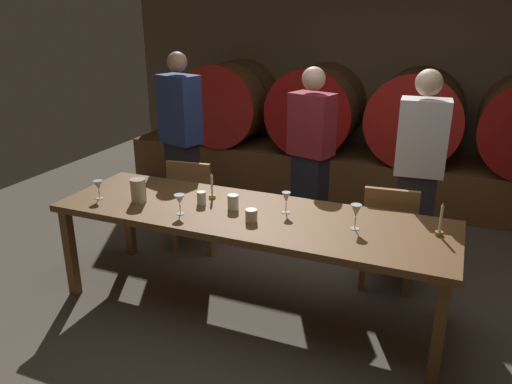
{
  "coord_description": "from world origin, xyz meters",
  "views": [
    {
      "loc": [
        1.02,
        -3.21,
        2.13
      ],
      "look_at": [
        -0.23,
        -0.18,
        0.93
      ],
      "focal_mm": 35.09,
      "sensor_mm": 36.0,
      "label": 1
    }
  ],
  "objects_px": {
    "wine_barrel_center_left": "(318,108)",
    "wine_barrel_far_left": "(231,102)",
    "guest_center": "(311,157)",
    "guest_right": "(418,173)",
    "pitcher": "(138,190)",
    "wine_glass_center_left": "(180,200)",
    "candle_left": "(212,191)",
    "wine_glass_center_right": "(286,198)",
    "chair_right": "(389,232)",
    "wine_glass_far_right": "(356,211)",
    "wine_glass_far_left": "(98,186)",
    "wine_barrel_center_right": "(417,116)",
    "chair_left": "(194,200)",
    "guest_left": "(181,142)",
    "dining_table": "(249,221)",
    "candle_right": "(440,226)",
    "cup_center": "(233,202)",
    "cup_right": "(251,216)"
  },
  "relations": [
    {
      "from": "guest_center",
      "to": "cup_center",
      "type": "bearing_deg",
      "value": 96.76
    },
    {
      "from": "wine_glass_far_left",
      "to": "wine_glass_center_right",
      "type": "bearing_deg",
      "value": 11.31
    },
    {
      "from": "wine_barrel_center_right",
      "to": "chair_left",
      "type": "relative_size",
      "value": 1.14
    },
    {
      "from": "guest_left",
      "to": "guest_center",
      "type": "xyz_separation_m",
      "value": [
        1.27,
        0.17,
        -0.05
      ]
    },
    {
      "from": "wine_glass_center_left",
      "to": "wine_glass_center_right",
      "type": "relative_size",
      "value": 0.94
    },
    {
      "from": "wine_glass_center_left",
      "to": "wine_glass_far_right",
      "type": "xyz_separation_m",
      "value": [
        1.2,
        0.22,
        0.02
      ]
    },
    {
      "from": "guest_center",
      "to": "guest_right",
      "type": "bearing_deg",
      "value": -175.59
    },
    {
      "from": "pitcher",
      "to": "wine_glass_center_left",
      "type": "height_order",
      "value": "pitcher"
    },
    {
      "from": "candle_left",
      "to": "wine_glass_center_right",
      "type": "relative_size",
      "value": 1.35
    },
    {
      "from": "wine_glass_far_left",
      "to": "wine_glass_center_right",
      "type": "distance_m",
      "value": 1.44
    },
    {
      "from": "wine_barrel_center_right",
      "to": "cup_center",
      "type": "distance_m",
      "value": 2.86
    },
    {
      "from": "dining_table",
      "to": "pitcher",
      "type": "relative_size",
      "value": 16.18
    },
    {
      "from": "wine_barrel_center_left",
      "to": "guest_center",
      "type": "height_order",
      "value": "guest_center"
    },
    {
      "from": "candle_right",
      "to": "cup_center",
      "type": "bearing_deg",
      "value": -175.67
    },
    {
      "from": "chair_right",
      "to": "wine_glass_center_right",
      "type": "bearing_deg",
      "value": 34.96
    },
    {
      "from": "chair_left",
      "to": "chair_right",
      "type": "bearing_deg",
      "value": 172.11
    },
    {
      "from": "wine_glass_far_right",
      "to": "wine_glass_far_left",
      "type": "bearing_deg",
      "value": -174.29
    },
    {
      "from": "candle_right",
      "to": "cup_center",
      "type": "xyz_separation_m",
      "value": [
        -1.41,
        -0.11,
        -0.01
      ]
    },
    {
      "from": "chair_right",
      "to": "wine_glass_far_right",
      "type": "height_order",
      "value": "wine_glass_far_right"
    },
    {
      "from": "candle_left",
      "to": "wine_glass_center_right",
      "type": "height_order",
      "value": "candle_left"
    },
    {
      "from": "chair_left",
      "to": "guest_right",
      "type": "relative_size",
      "value": 0.52
    },
    {
      "from": "chair_right",
      "to": "cup_right",
      "type": "bearing_deg",
      "value": 38.67
    },
    {
      "from": "guest_center",
      "to": "wine_barrel_center_left",
      "type": "bearing_deg",
      "value": -59.88
    },
    {
      "from": "dining_table",
      "to": "candle_left",
      "type": "height_order",
      "value": "candle_left"
    },
    {
      "from": "pitcher",
      "to": "cup_center",
      "type": "bearing_deg",
      "value": 10.12
    },
    {
      "from": "guest_center",
      "to": "cup_right",
      "type": "height_order",
      "value": "guest_center"
    },
    {
      "from": "wine_barrel_center_left",
      "to": "wine_barrel_far_left",
      "type": "bearing_deg",
      "value": 180.0
    },
    {
      "from": "wine_barrel_center_left",
      "to": "candle_left",
      "type": "bearing_deg",
      "value": -92.4
    },
    {
      "from": "guest_right",
      "to": "cup_right",
      "type": "bearing_deg",
      "value": 46.47
    },
    {
      "from": "wine_barrel_center_left",
      "to": "wine_barrel_center_right",
      "type": "bearing_deg",
      "value": 0.0
    },
    {
      "from": "chair_right",
      "to": "wine_glass_far_left",
      "type": "bearing_deg",
      "value": 16.72
    },
    {
      "from": "wine_barrel_center_left",
      "to": "wine_glass_far_right",
      "type": "bearing_deg",
      "value": -69.01
    },
    {
      "from": "guest_right",
      "to": "candle_left",
      "type": "bearing_deg",
      "value": 27.69
    },
    {
      "from": "chair_left",
      "to": "wine_glass_far_right",
      "type": "height_order",
      "value": "wine_glass_far_right"
    },
    {
      "from": "wine_glass_center_left",
      "to": "wine_glass_center_right",
      "type": "bearing_deg",
      "value": 24.48
    },
    {
      "from": "dining_table",
      "to": "wine_glass_far_left",
      "type": "xyz_separation_m",
      "value": [
        -1.17,
        -0.18,
        0.17
      ]
    },
    {
      "from": "pitcher",
      "to": "cup_center",
      "type": "distance_m",
      "value": 0.73
    },
    {
      "from": "wine_barrel_center_left",
      "to": "wine_glass_far_left",
      "type": "xyz_separation_m",
      "value": [
        -0.9,
        -2.87,
        -0.16
      ]
    },
    {
      "from": "wine_barrel_center_right",
      "to": "candle_left",
      "type": "distance_m",
      "value": 2.82
    },
    {
      "from": "guest_right",
      "to": "wine_glass_center_left",
      "type": "distance_m",
      "value": 1.94
    },
    {
      "from": "wine_barrel_far_left",
      "to": "pitcher",
      "type": "height_order",
      "value": "wine_barrel_far_left"
    },
    {
      "from": "wine_barrel_center_right",
      "to": "wine_glass_far_right",
      "type": "bearing_deg",
      "value": -92.1
    },
    {
      "from": "dining_table",
      "to": "candle_right",
      "type": "height_order",
      "value": "candle_right"
    },
    {
      "from": "chair_left",
      "to": "wine_glass_far_left",
      "type": "relative_size",
      "value": 6.07
    },
    {
      "from": "pitcher",
      "to": "wine_glass_center_right",
      "type": "bearing_deg",
      "value": 11.04
    },
    {
      "from": "dining_table",
      "to": "wine_barrel_far_left",
      "type": "bearing_deg",
      "value": 117.56
    },
    {
      "from": "candle_right",
      "to": "wine_glass_far_right",
      "type": "bearing_deg",
      "value": -167.93
    },
    {
      "from": "chair_right",
      "to": "candle_right",
      "type": "relative_size",
      "value": 3.86
    },
    {
      "from": "guest_left",
      "to": "guest_center",
      "type": "distance_m",
      "value": 1.28
    },
    {
      "from": "chair_left",
      "to": "candle_left",
      "type": "distance_m",
      "value": 0.77
    }
  ]
}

